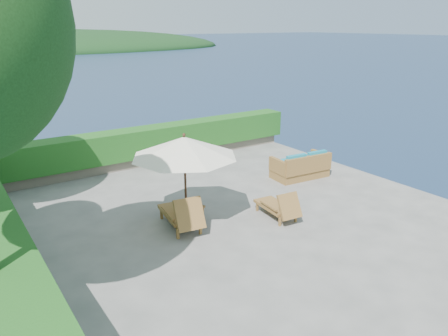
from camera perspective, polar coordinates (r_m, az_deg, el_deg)
ground at (r=11.88m, az=0.97°, el=-6.30°), size 12.00×12.00×0.00m
foundation at (r=12.61m, az=0.93°, el=-12.73°), size 12.00×12.00×3.00m
ocean at (r=13.41m, az=0.90°, el=-18.04°), size 600.00×600.00×0.00m
offshore_island at (r=152.27m, az=-22.89°, el=14.00°), size 126.00×57.60×12.60m
planter_wall_far at (r=16.42m, az=-10.30°, el=1.15°), size 12.00×0.60×0.36m
planter_wall_left at (r=10.06m, az=-26.85°, el=-12.19°), size 0.60×12.00×0.36m
hedge_far at (r=16.24m, az=-10.44°, el=3.40°), size 12.40×0.90×1.00m
patio_umbrella at (r=10.83m, az=-5.20°, el=2.65°), size 3.00×3.00×2.41m
lounge_left at (r=11.08m, az=-5.51°, el=-5.96°), size 0.94×1.79×0.98m
lounge_right at (r=11.72m, az=7.20°, el=-4.95°), size 0.74×1.50×0.84m
side_table at (r=11.24m, az=-4.17°, el=-5.49°), size 0.64×0.64×0.51m
wicker_loveseat at (r=14.88m, az=10.02°, el=0.08°), size 1.98×1.13×0.93m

